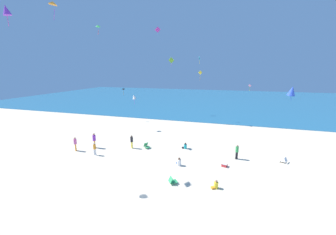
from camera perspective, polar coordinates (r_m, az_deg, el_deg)
ground_plane at (r=24.71m, az=2.91°, el=-7.93°), size 120.00×120.00×0.00m
ocean_water at (r=65.24m, az=11.83°, el=4.99°), size 120.00×60.00×0.05m
beach_chair_far_right at (r=23.44m, az=29.30°, el=-10.23°), size 0.85×0.79×0.55m
beach_chair_near_camera at (r=24.16m, az=-5.91°, el=-7.77°), size 0.82×0.78×0.62m
beach_chair_mid_beach at (r=17.12m, az=1.21°, el=-17.01°), size 0.84×0.81×0.57m
cooler_box at (r=20.50m, az=15.32°, el=-12.52°), size 0.58×0.54×0.29m
person_0 at (r=23.32m, az=-19.59°, el=-7.92°), size 0.27×0.27×1.37m
person_1 at (r=24.01m, az=4.73°, el=-7.94°), size 0.55×0.34×0.69m
person_2 at (r=16.95m, az=13.00°, el=-17.73°), size 0.62×0.54×0.69m
person_3 at (r=19.99m, az=3.05°, el=-12.26°), size 0.62×0.72×0.80m
person_4 at (r=25.37m, az=-19.68°, el=-5.71°), size 0.49×0.49×1.76m
person_5 at (r=24.19m, az=-9.98°, el=-6.34°), size 0.43×0.43×1.54m
person_6 at (r=22.17m, az=18.49°, el=-8.70°), size 0.43×0.43×1.52m
person_7 at (r=25.27m, az=-24.22°, el=-6.41°), size 0.45×0.45×1.59m
kite_purple at (r=20.43m, az=-38.12°, el=22.30°), size 0.83×0.85×1.50m
kite_black at (r=37.17m, az=-12.23°, el=7.71°), size 0.56×0.50×1.29m
kite_magenta at (r=37.25m, az=-2.86°, el=23.04°), size 0.97×0.14×1.25m
kite_white at (r=30.89m, az=-9.34°, el=5.68°), size 0.87×0.89×1.53m
kite_pink at (r=36.44m, az=21.63°, el=8.11°), size 0.47×0.27×1.13m
kite_orange at (r=20.97m, az=-29.16°, el=25.84°), size 0.52×0.70×1.43m
kite_yellow at (r=36.70m, az=8.89°, el=12.04°), size 0.67×0.23×1.69m
kite_green at (r=27.21m, az=-18.80°, el=22.79°), size 0.62×0.71×1.05m
kite_blue at (r=21.21m, az=30.98°, el=6.32°), size 0.98×1.03×1.31m
kite_lime at (r=42.05m, az=0.92°, el=15.47°), size 0.96×0.78×1.90m
kite_teal at (r=34.92m, az=8.66°, el=15.80°), size 0.21×0.61×1.20m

